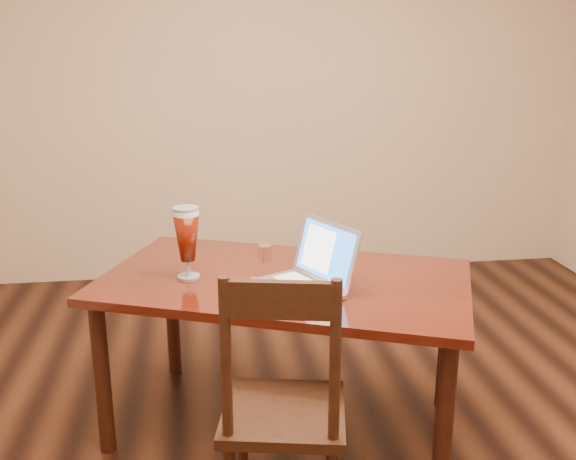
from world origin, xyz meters
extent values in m
cube|color=#CBAB87|center=(0.00, 2.50, 1.35)|extent=(4.50, 0.01, 2.70)
cube|color=#451009|center=(-0.20, 0.45, 0.70)|extent=(1.74, 1.37, 0.04)
cylinder|color=black|center=(-0.97, 0.38, 0.34)|extent=(0.07, 0.07, 0.68)
cylinder|color=black|center=(0.31, -0.13, 0.34)|extent=(0.07, 0.07, 0.68)
cylinder|color=black|center=(-0.71, 1.04, 0.34)|extent=(0.07, 0.07, 0.68)
cylinder|color=black|center=(0.57, 0.52, 0.34)|extent=(0.07, 0.07, 0.68)
cube|color=maroon|center=(-0.21, 0.27, 0.72)|extent=(0.48, 0.42, 0.00)
cube|color=beige|center=(-0.21, 0.27, 0.72)|extent=(0.43, 0.37, 0.00)
cube|color=silver|center=(-0.18, 0.28, 0.73)|extent=(0.39, 0.43, 0.02)
cube|color=silver|center=(-0.14, 0.30, 0.74)|extent=(0.23, 0.31, 0.00)
cube|color=silver|center=(-0.25, 0.25, 0.74)|extent=(0.10, 0.11, 0.00)
cube|color=silver|center=(-0.04, 0.35, 0.86)|extent=(0.23, 0.35, 0.24)
cube|color=blue|center=(-0.05, 0.35, 0.86)|extent=(0.19, 0.31, 0.20)
cube|color=white|center=(-0.07, 0.39, 0.86)|extent=(0.12, 0.18, 0.17)
cylinder|color=silver|center=(-0.60, 0.50, 0.72)|extent=(0.09, 0.09, 0.01)
cylinder|color=silver|center=(-0.60, 0.50, 0.76)|extent=(0.02, 0.02, 0.07)
cylinder|color=silver|center=(-0.60, 0.50, 1.00)|extent=(0.11, 0.11, 0.02)
cylinder|color=silver|center=(-0.60, 0.50, 1.02)|extent=(0.11, 0.11, 0.01)
cylinder|color=white|center=(-0.25, 0.79, 0.74)|extent=(0.06, 0.06, 0.04)
cylinder|color=white|center=(-0.07, 0.76, 0.74)|extent=(0.06, 0.06, 0.04)
cube|color=#32180D|center=(-0.28, -0.13, 0.43)|extent=(0.49, 0.48, 0.04)
cylinder|color=#32180D|center=(-0.42, 0.06, 0.21)|extent=(0.04, 0.04, 0.41)
cylinder|color=#32180D|center=(-0.08, -0.01, 0.21)|extent=(0.04, 0.04, 0.41)
cylinder|color=#32180D|center=(-0.48, -0.25, 0.72)|extent=(0.04, 0.04, 0.54)
cylinder|color=#32180D|center=(-0.14, -0.32, 0.72)|extent=(0.04, 0.04, 0.54)
cube|color=#32180D|center=(-0.31, -0.29, 0.92)|extent=(0.34, 0.10, 0.12)
camera|label=1|loc=(-0.54, -2.08, 1.67)|focal=40.00mm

